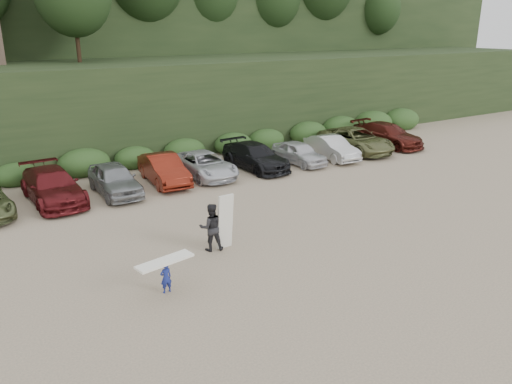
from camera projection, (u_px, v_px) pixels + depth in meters
ground at (305, 239)px, 20.55m from camera, size 120.00×120.00×0.00m
parked_cars at (209, 164)px, 28.81m from camera, size 34.07×6.02×1.64m
child_surfer at (165, 270)px, 16.23m from camera, size 2.02×0.90×1.17m
adult_surfer at (212, 227)px, 19.31m from camera, size 1.41×0.97×2.26m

